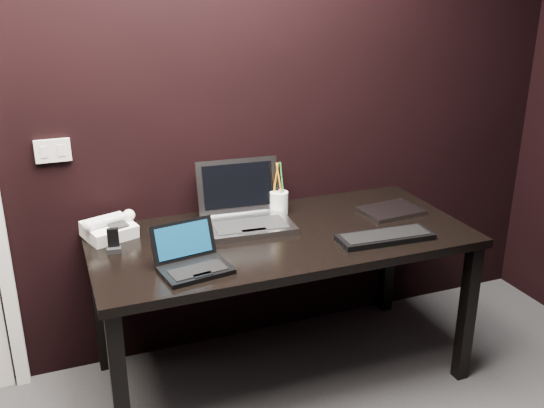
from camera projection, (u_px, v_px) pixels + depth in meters
name	position (u px, v px, depth m)	size (l,w,h in m)	color
wall_back	(189.00, 99.00, 2.79)	(4.00, 4.00, 0.00)	black
wall_switch	(53.00, 151.00, 2.63)	(0.15, 0.02, 0.10)	silver
desk	(281.00, 249.00, 2.76)	(1.70, 0.80, 0.74)	black
netbook	(192.00, 261.00, 2.39)	(0.30, 0.28, 0.17)	black
silver_laptop	(245.00, 214.00, 2.82)	(0.42, 0.39, 0.28)	#9F9FA4
ext_keyboard	(385.00, 237.00, 2.67)	(0.44, 0.17, 0.03)	black
closed_laptop	(391.00, 211.00, 2.98)	(0.30, 0.23, 0.02)	gray
desk_phone	(109.00, 228.00, 2.68)	(0.26, 0.24, 0.12)	white
mobile_phone	(114.00, 243.00, 2.55)	(0.06, 0.06, 0.10)	black
pen_cup	(279.00, 202.00, 2.95)	(0.10, 0.10, 0.26)	white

